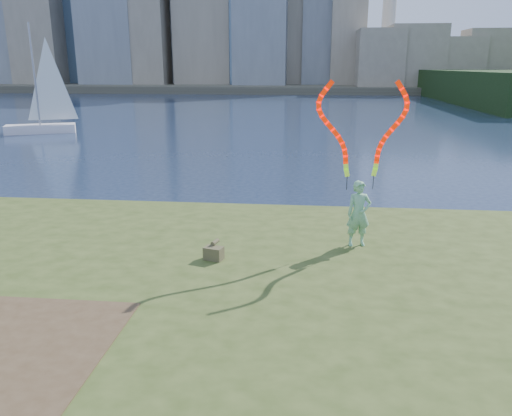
# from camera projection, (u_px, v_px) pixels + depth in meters

# --- Properties ---
(ground) EXTENTS (320.00, 320.00, 0.00)m
(ground) POSITION_uv_depth(u_px,v_px,m) (199.00, 303.00, 10.10)
(ground) COLOR #19253F
(ground) RESTS_ON ground
(grassy_knoll) EXTENTS (20.00, 18.00, 0.80)m
(grassy_knoll) POSITION_uv_depth(u_px,v_px,m) (167.00, 350.00, 7.81)
(grassy_knoll) COLOR #354418
(grassy_knoll) RESTS_ON ground
(far_shore) EXTENTS (320.00, 40.00, 1.20)m
(far_shore) POSITION_uv_depth(u_px,v_px,m) (298.00, 86.00, 100.79)
(far_shore) COLOR #474234
(far_shore) RESTS_ON ground
(woman_with_ribbons) EXTENTS (1.95, 0.52, 3.86)m
(woman_with_ribbons) POSITION_uv_depth(u_px,v_px,m) (360.00, 181.00, 10.67)
(woman_with_ribbons) COLOR #178032
(woman_with_ribbons) RESTS_ON grassy_knoll
(canvas_bag) EXTENTS (0.43, 0.48, 0.36)m
(canvas_bag) POSITION_uv_depth(u_px,v_px,m) (214.00, 252.00, 10.20)
(canvas_bag) COLOR #4E472B
(canvas_bag) RESTS_ON grassy_knoll
(sailboat) EXTENTS (4.86, 3.21, 7.50)m
(sailboat) POSITION_uv_depth(u_px,v_px,m) (43.00, 115.00, 35.23)
(sailboat) COLOR white
(sailboat) RESTS_ON ground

